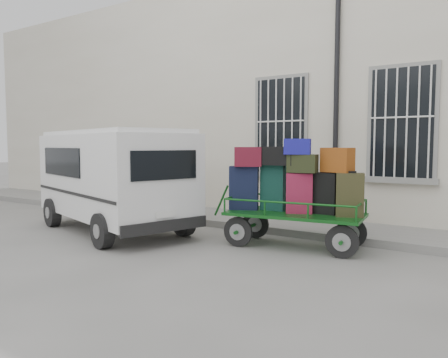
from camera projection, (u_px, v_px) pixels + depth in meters
ground at (226, 247)px, 7.76m from camera, size 80.00×80.00×0.00m
building at (334, 102)px, 12.10m from camera, size 24.00×5.15×6.00m
sidewalk at (281, 224)px, 9.59m from camera, size 24.00×1.70×0.15m
luggage_cart at (293, 191)px, 7.68m from camera, size 2.83×1.35×1.91m
van at (113, 174)px, 9.10m from camera, size 4.47×2.89×2.10m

